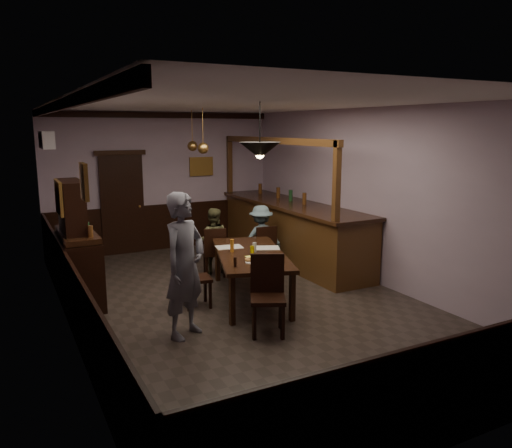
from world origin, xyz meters
TOP-DOWN VIEW (x-y plane):
  - room at (0.00, 0.00)m, footprint 5.01×8.01m
  - dining_table at (0.20, 0.12)m, footprint 1.62×2.40m
  - chair_far_left at (0.16, 1.47)m, footprint 0.48×0.48m
  - chair_far_right at (1.03, 1.20)m, footprint 0.44×0.44m
  - chair_near at (-0.19, -1.14)m, footprint 0.60×0.60m
  - chair_side at (-0.75, 0.20)m, footprint 0.46×0.46m
  - person_standing at (-1.18, -0.75)m, footprint 0.82×0.75m
  - person_seated_left at (0.24, 1.74)m, footprint 0.74×0.68m
  - person_seated_right at (1.10, 1.46)m, footprint 0.85×0.56m
  - newspaper_left at (0.05, 0.59)m, footprint 0.46×0.37m
  - newspaper_right at (0.55, 0.26)m, footprint 0.50×0.44m
  - napkin at (0.09, -0.12)m, footprint 0.19×0.19m
  - saucer at (0.30, -0.47)m, footprint 0.15×0.15m
  - coffee_cup at (0.27, -0.52)m, footprint 0.10×0.10m
  - pastry_plate at (-0.04, -0.42)m, footprint 0.22×0.22m
  - pastry_ring_a at (-0.07, -0.36)m, footprint 0.13×0.13m
  - pastry_ring_b at (0.03, -0.42)m, footprint 0.13×0.13m
  - soda_can at (0.19, 0.05)m, footprint 0.07×0.07m
  - beer_glass at (-0.04, 0.29)m, footprint 0.06×0.06m
  - water_glass at (0.27, 0.12)m, footprint 0.06×0.06m
  - pepper_mill at (-0.36, -0.50)m, footprint 0.04×0.04m
  - sideboard at (-2.21, 1.20)m, footprint 0.51×1.43m
  - bar_counter at (1.99, 1.85)m, footprint 1.03×4.42m
  - door_back at (-0.90, 3.95)m, footprint 0.90×0.06m
  - ac_unit at (-2.38, 2.90)m, footprint 0.20×0.85m
  - picture_left_small at (-2.46, -1.60)m, footprint 0.04×0.28m
  - picture_left_large at (-2.46, 0.80)m, footprint 0.04×0.62m
  - picture_back at (0.90, 3.96)m, footprint 0.55×0.04m
  - pendant_iron at (-0.04, -0.64)m, footprint 0.56×0.56m
  - pendant_brass_mid at (0.10, 1.79)m, footprint 0.20×0.20m
  - pendant_brass_far at (0.30, 2.87)m, footprint 0.20×0.20m

SIDE VIEW (x-z plane):
  - chair_far_left at x=0.16m, z-range 0.04..0.95m
  - chair_far_right at x=1.03m, z-range 0.04..0.96m
  - chair_side at x=-0.75m, z-range 0.04..0.97m
  - chair_near at x=-0.19m, z-range 0.05..1.08m
  - person_seated_left at x=0.24m, z-range 0.00..1.22m
  - person_seated_right at x=1.10m, z-range 0.00..1.24m
  - bar_counter at x=1.99m, z-range -0.61..1.86m
  - dining_table at x=0.20m, z-range 0.31..1.06m
  - napkin at x=0.09m, z-range 0.75..0.75m
  - newspaper_left at x=0.05m, z-range 0.75..0.76m
  - newspaper_right at x=0.55m, z-range 0.75..0.76m
  - saucer at x=0.30m, z-range 0.75..0.76m
  - pastry_plate at x=-0.04m, z-range 0.75..0.76m
  - sideboard at x=-2.21m, z-range -0.19..1.70m
  - pastry_ring_a at x=-0.07m, z-range 0.77..0.81m
  - pastry_ring_b at x=0.03m, z-range 0.77..0.81m
  - coffee_cup at x=0.27m, z-range 0.76..0.84m
  - soda_can at x=0.19m, z-range 0.75..0.87m
  - pepper_mill at x=-0.36m, z-range 0.75..0.89m
  - water_glass at x=0.27m, z-range 0.75..0.90m
  - beer_glass at x=-0.04m, z-range 0.75..0.95m
  - person_standing at x=-1.18m, z-range 0.00..1.88m
  - door_back at x=-0.90m, z-range 0.00..2.10m
  - room at x=0.00m, z-range -0.01..3.01m
  - picture_left_large at x=-2.46m, z-range 1.46..1.94m
  - picture_back at x=0.90m, z-range 1.59..2.01m
  - picture_left_small at x=-2.46m, z-range 1.97..2.33m
  - pendant_brass_mid at x=0.10m, z-range 1.89..2.70m
  - pendant_brass_far at x=0.30m, z-range 1.89..2.70m
  - pendant_iron at x=-0.04m, z-range 1.99..2.73m
  - ac_unit at x=-2.38m, z-range 2.30..2.60m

